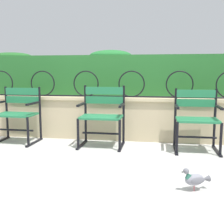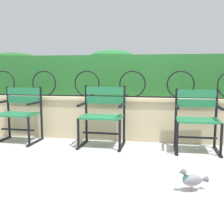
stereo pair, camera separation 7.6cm
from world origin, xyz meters
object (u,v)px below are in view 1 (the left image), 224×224
park_chair_centre (102,114)px  park_chair_right (197,117)px  park_chair_left (18,112)px  pigeon_near_chairs (195,179)px

park_chair_centre → park_chair_right: size_ratio=1.04×
park_chair_left → park_chair_right: 2.69m
park_chair_right → pigeon_near_chairs: 1.48m
park_chair_left → park_chair_centre: (1.35, -0.02, 0.01)m
park_chair_left → pigeon_near_chairs: park_chair_left is taller
park_chair_centre → pigeon_near_chairs: (1.16, -1.46, -0.36)m
park_chair_left → park_chair_right: bearing=-1.1°
park_chair_left → pigeon_near_chairs: size_ratio=3.07×
park_chair_centre → park_chair_right: bearing=-1.4°
park_chair_right → pigeon_near_chairs: (-0.18, -1.43, -0.35)m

